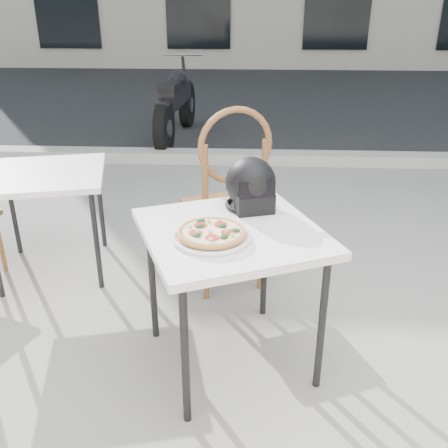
# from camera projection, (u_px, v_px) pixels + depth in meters

# --- Properties ---
(ground) EXTENTS (80.00, 80.00, 0.00)m
(ground) POSITION_uv_depth(u_px,v_px,m) (306.00, 324.00, 2.79)
(ground) COLOR gray
(ground) RESTS_ON ground
(street_asphalt) EXTENTS (30.00, 8.00, 0.00)m
(street_asphalt) POSITION_uv_depth(u_px,v_px,m) (270.00, 98.00, 9.16)
(street_asphalt) COLOR black
(street_asphalt) RESTS_ON ground
(curb) EXTENTS (30.00, 0.25, 0.12)m
(curb) POSITION_uv_depth(u_px,v_px,m) (281.00, 158.00, 5.49)
(curb) COLOR #9F9D95
(curb) RESTS_ON ground
(cafe_table_main) EXTENTS (0.99, 0.99, 0.72)m
(cafe_table_main) POSITION_uv_depth(u_px,v_px,m) (231.00, 242.00, 2.25)
(cafe_table_main) COLOR white
(cafe_table_main) RESTS_ON ground
(plate) EXTENTS (0.44, 0.44, 0.02)m
(plate) POSITION_uv_depth(u_px,v_px,m) (212.00, 237.00, 2.12)
(plate) COLOR white
(plate) RESTS_ON cafe_table_main
(pizza) EXTENTS (0.39, 0.39, 0.04)m
(pizza) POSITION_uv_depth(u_px,v_px,m) (212.00, 232.00, 2.11)
(pizza) COLOR #CA8949
(pizza) RESTS_ON plate
(helmet) EXTENTS (0.31, 0.32, 0.25)m
(helmet) POSITION_uv_depth(u_px,v_px,m) (251.00, 186.00, 2.40)
(helmet) COLOR black
(helmet) RESTS_ON cafe_table_main
(cafe_chair_main) EXTENTS (0.58, 0.58, 1.15)m
(cafe_chair_main) POSITION_uv_depth(u_px,v_px,m) (229.00, 191.00, 2.90)
(cafe_chair_main) COLOR brown
(cafe_chair_main) RESTS_ON ground
(cafe_table_side) EXTENTS (0.87, 0.87, 0.68)m
(cafe_table_side) POSITION_uv_depth(u_px,v_px,m) (45.00, 181.00, 3.11)
(cafe_table_side) COLOR white
(cafe_table_side) RESTS_ON ground
(motorcycle) EXTENTS (0.53, 2.03, 1.01)m
(motorcycle) POSITION_uv_depth(u_px,v_px,m) (177.00, 104.00, 6.30)
(motorcycle) COLOR black
(motorcycle) RESTS_ON street_asphalt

